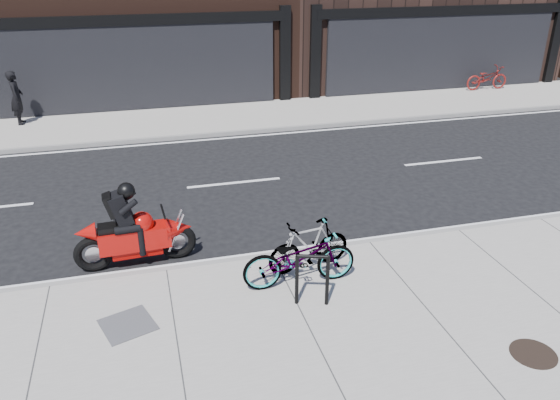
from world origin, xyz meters
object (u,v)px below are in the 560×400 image
object	(u,v)px
bicycle_far	(487,78)
pedestrian	(17,98)
bike_rack	(312,275)
motorcycle	(140,231)
utility_grate	(128,325)
bicycle_front	(299,258)
bicycle_rear	(309,245)
manhole_cover	(533,354)

from	to	relation	value
bicycle_far	pedestrian	bearing A→B (deg)	91.07
bike_rack	pedestrian	distance (m)	13.75
motorcycle	utility_grate	xyz separation A→B (m)	(-0.31, -2.06, -0.55)
bicycle_front	bicycle_rear	size ratio (longest dim) A/B	1.25
pedestrian	bicycle_far	distance (m)	17.92
pedestrian	bicycle_front	bearing A→B (deg)	-156.72
bike_rack	bicycle_far	size ratio (longest dim) A/B	0.50
bicycle_front	bike_rack	bearing A→B (deg)	-177.21
bicycle_rear	motorcycle	distance (m)	3.15
bicycle_rear	utility_grate	xyz separation A→B (m)	(-3.22, -0.86, -0.47)
pedestrian	utility_grate	distance (m)	12.53
manhole_cover	utility_grate	distance (m)	6.06
bike_rack	motorcycle	distance (m)	3.47
bicycle_front	bicycle_rear	bearing A→B (deg)	-35.43
utility_grate	bicycle_front	bearing A→B (deg)	8.26
bicycle_front	motorcycle	world-z (taller)	motorcycle
bike_rack	utility_grate	world-z (taller)	bike_rack
bicycle_rear	utility_grate	size ratio (longest dim) A/B	2.12
bicycle_rear	manhole_cover	xyz separation A→B (m)	(2.42, -3.07, -0.47)
bicycle_front	motorcycle	bearing A→B (deg)	58.11
bike_rack	bicycle_far	xyz separation A→B (m)	(11.70, 12.52, -0.06)
manhole_cover	motorcycle	bearing A→B (deg)	141.31
bicycle_front	bicycle_far	xyz separation A→B (m)	(11.72, 11.89, -0.04)
pedestrian	manhole_cover	size ratio (longest dim) A/B	2.67
manhole_cover	bike_rack	bearing A→B (deg)	143.33
utility_grate	bicycle_far	bearing A→B (deg)	40.09
bicycle_front	motorcycle	xyz separation A→B (m)	(-2.60, 1.64, 0.03)
motorcycle	bicycle_far	xyz separation A→B (m)	(14.33, 10.26, -0.07)
bike_rack	pedestrian	world-z (taller)	pedestrian
motorcycle	utility_grate	world-z (taller)	motorcycle
motorcycle	manhole_cover	xyz separation A→B (m)	(5.34, -4.27, -0.55)
utility_grate	manhole_cover	bearing A→B (deg)	-21.42
bicycle_front	manhole_cover	distance (m)	3.83
pedestrian	bike_rack	bearing A→B (deg)	-157.83
pedestrian	manhole_cover	bearing A→B (deg)	-152.71
bicycle_rear	motorcycle	size ratio (longest dim) A/B	0.71
bike_rack	bicycle_front	xyz separation A→B (m)	(-0.03, 0.62, -0.02)
bike_rack	motorcycle	size ratio (longest dim) A/B	0.41
bicycle_front	bicycle_rear	world-z (taller)	bicycle_front
bicycle_rear	bicycle_far	xyz separation A→B (m)	(11.41, 11.46, 0.00)
manhole_cover	bicycle_rear	bearing A→B (deg)	128.18
motorcycle	manhole_cover	world-z (taller)	motorcycle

